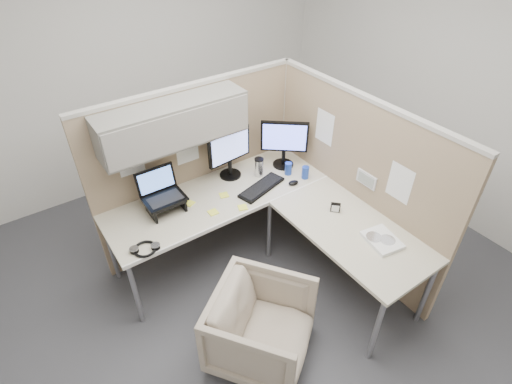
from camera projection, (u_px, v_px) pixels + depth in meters
ground at (263, 283)px, 3.65m from camera, size 4.50×4.50×0.00m
partition_back at (187, 148)px, 3.43m from camera, size 2.00×0.36×1.63m
partition_right at (351, 181)px, 3.52m from camera, size 0.07×2.03×1.63m
desk at (267, 214)px, 3.37m from camera, size 2.00×1.98×0.73m
office_chair at (261, 324)px, 2.90m from camera, size 0.93×0.92×0.70m
monitor_left at (229, 150)px, 3.58m from camera, size 0.44×0.20×0.47m
monitor_right at (284, 141)px, 3.72m from camera, size 0.36×0.31×0.47m
laptop_station at (163, 196)px, 3.28m from camera, size 0.33×0.28×0.35m
keyboard at (262, 187)px, 3.57m from camera, size 0.50×0.27×0.02m
mouse at (293, 183)px, 3.62m from camera, size 0.11×0.08×0.03m
travel_mug at (259, 167)px, 3.69m from camera, size 0.09×0.09×0.18m
soda_can_green at (305, 172)px, 3.68m from camera, size 0.07×0.07×0.12m
soda_can_silver at (288, 169)px, 3.73m from camera, size 0.07×0.07×0.12m
sticky_note_d at (224, 195)px, 3.50m from camera, size 0.09×0.09×0.01m
sticky_note_a at (213, 212)px, 3.32m from camera, size 0.08×0.08×0.01m
sticky_note_c at (189, 203)px, 3.41m from camera, size 0.10×0.10×0.01m
sticky_note_b at (243, 207)px, 3.37m from camera, size 0.10×0.10×0.01m
headphones at (145, 249)px, 2.97m from camera, size 0.23×0.23×0.03m
paper_stack at (382, 240)px, 3.04m from camera, size 0.26×0.31×0.03m
desk_clock at (335, 207)px, 3.31m from camera, size 0.08×0.08×0.08m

